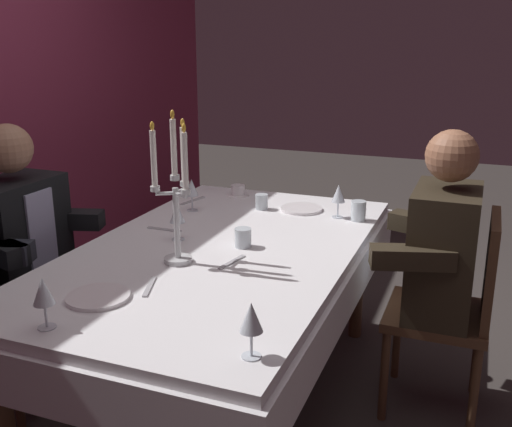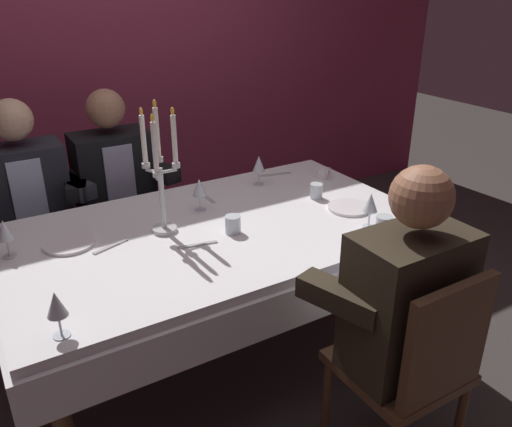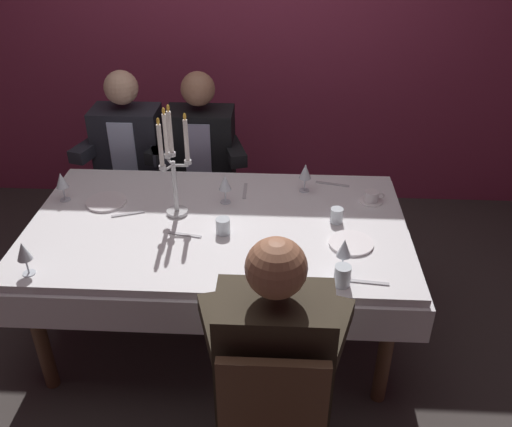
{
  "view_description": "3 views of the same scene",
  "coord_description": "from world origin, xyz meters",
  "px_view_note": "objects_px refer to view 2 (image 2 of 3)",
  "views": [
    {
      "loc": [
        -2.14,
        -1.0,
        1.59
      ],
      "look_at": [
        0.22,
        -0.08,
        0.84
      ],
      "focal_mm": 41.85,
      "sensor_mm": 36.0,
      "label": 1
    },
    {
      "loc": [
        -0.95,
        -1.93,
        1.78
      ],
      "look_at": [
        0.17,
        -0.07,
        0.79
      ],
      "focal_mm": 36.54,
      "sensor_mm": 36.0,
      "label": 2
    },
    {
      "loc": [
        0.32,
        -2.31,
        2.23
      ],
      "look_at": [
        0.2,
        -0.04,
        0.83
      ],
      "focal_mm": 38.31,
      "sensor_mm": 36.0,
      "label": 3
    }
  ],
  "objects_px": {
    "wine_glass_0": "(259,165)",
    "wine_glass_1": "(56,306)",
    "candelabra": "(160,176)",
    "water_tumbler_0": "(316,191)",
    "water_tumbler_1": "(233,224)",
    "seated_diner_1": "(114,178)",
    "coffee_cup_0": "(322,174)",
    "dining_table": "(217,250)",
    "wine_glass_3": "(4,231)",
    "water_tumbler_2": "(383,226)",
    "wine_glass_4": "(370,204)",
    "dinner_plate_0": "(69,243)",
    "wine_glass_2": "(199,188)",
    "seated_diner_2": "(408,302)",
    "dinner_plate_1": "(349,208)",
    "seated_diner_0": "(26,194)"
  },
  "relations": [
    {
      "from": "dining_table",
      "to": "dinner_plate_1",
      "type": "height_order",
      "value": "dinner_plate_1"
    },
    {
      "from": "candelabra",
      "to": "dinner_plate_1",
      "type": "xyz_separation_m",
      "value": [
        0.87,
        -0.23,
        -0.26
      ]
    },
    {
      "from": "dinner_plate_1",
      "to": "wine_glass_2",
      "type": "relative_size",
      "value": 1.3
    },
    {
      "from": "wine_glass_2",
      "to": "wine_glass_3",
      "type": "distance_m",
      "value": 0.87
    },
    {
      "from": "candelabra",
      "to": "wine_glass_4",
      "type": "distance_m",
      "value": 0.94
    },
    {
      "from": "water_tumbler_0",
      "to": "dinner_plate_1",
      "type": "bearing_deg",
      "value": -74.12
    },
    {
      "from": "wine_glass_3",
      "to": "seated_diner_1",
      "type": "distance_m",
      "value": 0.96
    },
    {
      "from": "wine_glass_1",
      "to": "coffee_cup_0",
      "type": "bearing_deg",
      "value": 24.15
    },
    {
      "from": "wine_glass_2",
      "to": "water_tumbler_1",
      "type": "relative_size",
      "value": 2.03
    },
    {
      "from": "dining_table",
      "to": "water_tumbler_2",
      "type": "relative_size",
      "value": 20.24
    },
    {
      "from": "coffee_cup_0",
      "to": "seated_diner_1",
      "type": "height_order",
      "value": "seated_diner_1"
    },
    {
      "from": "coffee_cup_0",
      "to": "water_tumbler_2",
      "type": "bearing_deg",
      "value": -106.8
    },
    {
      "from": "dinner_plate_0",
      "to": "wine_glass_4",
      "type": "distance_m",
      "value": 1.33
    },
    {
      "from": "coffee_cup_0",
      "to": "seated_diner_2",
      "type": "distance_m",
      "value": 1.24
    },
    {
      "from": "seated_diner_1",
      "to": "candelabra",
      "type": "bearing_deg",
      "value": -91.0
    },
    {
      "from": "candelabra",
      "to": "dinner_plate_0",
      "type": "bearing_deg",
      "value": 167.45
    },
    {
      "from": "wine_glass_4",
      "to": "seated_diner_1",
      "type": "height_order",
      "value": "seated_diner_1"
    },
    {
      "from": "dinner_plate_0",
      "to": "seated_diner_0",
      "type": "height_order",
      "value": "seated_diner_0"
    },
    {
      "from": "wine_glass_0",
      "to": "water_tumbler_0",
      "type": "bearing_deg",
      "value": -64.23
    },
    {
      "from": "dinner_plate_0",
      "to": "seated_diner_1",
      "type": "xyz_separation_m",
      "value": [
        0.41,
        0.72,
        -0.01
      ]
    },
    {
      "from": "candelabra",
      "to": "water_tumbler_0",
      "type": "xyz_separation_m",
      "value": [
        0.82,
        -0.04,
        -0.23
      ]
    },
    {
      "from": "dining_table",
      "to": "wine_glass_1",
      "type": "distance_m",
      "value": 0.94
    },
    {
      "from": "wine_glass_4",
      "to": "dinner_plate_1",
      "type": "bearing_deg",
      "value": 73.87
    },
    {
      "from": "dinner_plate_0",
      "to": "seated_diner_1",
      "type": "distance_m",
      "value": 0.83
    },
    {
      "from": "seated_diner_0",
      "to": "seated_diner_2",
      "type": "distance_m",
      "value": 2.03
    },
    {
      "from": "wine_glass_3",
      "to": "dining_table",
      "type": "bearing_deg",
      "value": -12.26
    },
    {
      "from": "wine_glass_1",
      "to": "seated_diner_2",
      "type": "distance_m",
      "value": 1.18
    },
    {
      "from": "wine_glass_3",
      "to": "seated_diner_0",
      "type": "bearing_deg",
      "value": 76.2
    },
    {
      "from": "dining_table",
      "to": "wine_glass_3",
      "type": "height_order",
      "value": "wine_glass_3"
    },
    {
      "from": "wine_glass_2",
      "to": "seated_diner_2",
      "type": "xyz_separation_m",
      "value": [
        0.29,
        -1.09,
        -0.12
      ]
    },
    {
      "from": "seated_diner_1",
      "to": "wine_glass_2",
      "type": "bearing_deg",
      "value": -71.74
    },
    {
      "from": "dinner_plate_0",
      "to": "dining_table",
      "type": "bearing_deg",
      "value": -14.95
    },
    {
      "from": "wine_glass_0",
      "to": "wine_glass_1",
      "type": "distance_m",
      "value": 1.47
    },
    {
      "from": "wine_glass_2",
      "to": "wine_glass_0",
      "type": "bearing_deg",
      "value": 19.29
    },
    {
      "from": "dinner_plate_1",
      "to": "wine_glass_4",
      "type": "xyz_separation_m",
      "value": [
        -0.06,
        -0.2,
        0.11
      ]
    },
    {
      "from": "water_tumbler_0",
      "to": "coffee_cup_0",
      "type": "xyz_separation_m",
      "value": [
        0.2,
        0.22,
        -0.01
      ]
    },
    {
      "from": "water_tumbler_1",
      "to": "seated_diner_1",
      "type": "distance_m",
      "value": 1.01
    },
    {
      "from": "wine_glass_1",
      "to": "seated_diner_1",
      "type": "distance_m",
      "value": 1.47
    },
    {
      "from": "wine_glass_2",
      "to": "water_tumbler_2",
      "type": "distance_m",
      "value": 0.88
    },
    {
      "from": "wine_glass_1",
      "to": "seated_diner_2",
      "type": "bearing_deg",
      "value": -21.45
    },
    {
      "from": "candelabra",
      "to": "wine_glass_4",
      "type": "relative_size",
      "value": 3.61
    },
    {
      "from": "dining_table",
      "to": "seated_diner_2",
      "type": "height_order",
      "value": "seated_diner_2"
    },
    {
      "from": "coffee_cup_0",
      "to": "dinner_plate_0",
      "type": "bearing_deg",
      "value": -176.43
    },
    {
      "from": "dinner_plate_0",
      "to": "wine_glass_2",
      "type": "xyz_separation_m",
      "value": [
        0.64,
        0.04,
        0.11
      ]
    },
    {
      "from": "wine_glass_2",
      "to": "seated_diner_0",
      "type": "height_order",
      "value": "seated_diner_0"
    },
    {
      "from": "dinner_plate_0",
      "to": "water_tumbler_0",
      "type": "relative_size",
      "value": 2.76
    },
    {
      "from": "wine_glass_4",
      "to": "seated_diner_0",
      "type": "distance_m",
      "value": 1.79
    },
    {
      "from": "candelabra",
      "to": "water_tumbler_2",
      "type": "distance_m",
      "value": 0.99
    },
    {
      "from": "dining_table",
      "to": "wine_glass_2",
      "type": "xyz_separation_m",
      "value": [
        0.02,
        0.21,
        0.23
      ]
    },
    {
      "from": "wine_glass_3",
      "to": "water_tumbler_0",
      "type": "bearing_deg",
      "value": -5.82
    }
  ]
}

